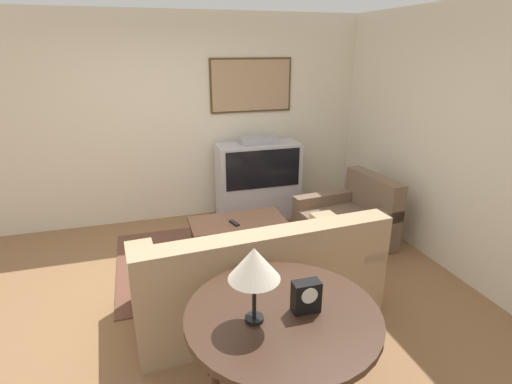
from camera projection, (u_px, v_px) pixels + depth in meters
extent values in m
plane|color=#8E6642|center=(205.00, 300.00, 3.79)|extent=(12.00, 12.00, 0.00)
cube|color=beige|center=(172.00, 121.00, 5.24)|extent=(12.00, 0.06, 2.70)
cube|color=#4C381E|center=(251.00, 85.00, 5.35)|extent=(1.12, 0.03, 0.71)
cube|color=tan|center=(251.00, 85.00, 5.33)|extent=(1.07, 0.01, 0.66)
cube|color=beige|center=(456.00, 143.00, 4.05)|extent=(0.06, 12.00, 2.70)
cube|color=brown|center=(228.00, 255.00, 4.60)|extent=(2.44, 1.73, 0.01)
cube|color=#B7B7BC|center=(258.00, 201.00, 5.59)|extent=(1.11, 0.47, 0.48)
cube|color=#B7B7BC|center=(258.00, 164.00, 5.41)|extent=(1.11, 0.47, 0.58)
cube|color=black|center=(263.00, 169.00, 5.19)|extent=(1.00, 0.01, 0.51)
cube|color=#9E9EA3|center=(258.00, 140.00, 5.29)|extent=(0.50, 0.26, 0.09)
cube|color=tan|center=(253.00, 285.00, 3.62)|extent=(2.17, 1.12, 0.47)
cube|color=tan|center=(270.00, 259.00, 3.13)|extent=(2.12, 0.36, 0.47)
cube|color=tan|center=(343.00, 259.00, 3.90)|extent=(0.30, 1.00, 0.63)
cube|color=tan|center=(147.00, 299.00, 3.29)|extent=(0.30, 1.00, 0.63)
cube|color=#7C664D|center=(315.00, 249.00, 3.42)|extent=(0.37, 0.14, 0.34)
cube|color=#7C664D|center=(207.00, 269.00, 3.11)|extent=(0.37, 0.14, 0.34)
cube|color=brown|center=(344.00, 229.00, 4.81)|extent=(1.04, 0.99, 0.40)
cube|color=brown|center=(374.00, 193.00, 4.81)|extent=(0.27, 0.91, 0.43)
cube|color=brown|center=(328.00, 213.00, 5.11)|extent=(0.97, 0.25, 0.54)
cube|color=brown|center=(363.00, 236.00, 4.47)|extent=(0.97, 0.25, 0.54)
cube|color=#3D2619|center=(238.00, 222.00, 4.45)|extent=(1.05, 0.53, 0.04)
cylinder|color=#3D2619|center=(199.00, 255.00, 4.20)|extent=(0.04, 0.04, 0.41)
cylinder|color=#3D2619|center=(284.00, 243.00, 4.46)|extent=(0.04, 0.04, 0.41)
cylinder|color=#3D2619|center=(193.00, 237.00, 4.59)|extent=(0.04, 0.04, 0.41)
cylinder|color=#3D2619|center=(272.00, 227.00, 4.85)|extent=(0.04, 0.04, 0.41)
cylinder|color=#3D2619|center=(283.00, 315.00, 2.39)|extent=(1.18, 1.18, 0.04)
cube|color=#3D2619|center=(283.00, 324.00, 2.41)|extent=(1.00, 0.47, 0.08)
cylinder|color=#3D2619|center=(215.00, 374.00, 2.46)|extent=(0.05, 0.05, 0.73)
cylinder|color=#3D2619|center=(336.00, 347.00, 2.69)|extent=(0.05, 0.05, 0.73)
cylinder|color=black|center=(254.00, 318.00, 2.30)|extent=(0.11, 0.11, 0.02)
cylinder|color=black|center=(254.00, 287.00, 2.23)|extent=(0.02, 0.02, 0.41)
cone|color=silver|center=(254.00, 264.00, 2.18)|extent=(0.29, 0.29, 0.19)
cube|color=black|center=(306.00, 296.00, 2.36)|extent=(0.17, 0.09, 0.20)
cylinder|color=white|center=(310.00, 296.00, 2.31)|extent=(0.10, 0.01, 0.10)
cube|color=black|center=(234.00, 223.00, 4.35)|extent=(0.09, 0.17, 0.02)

